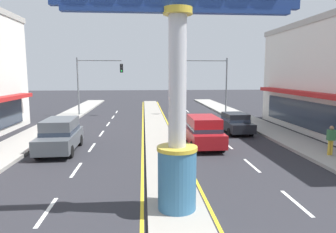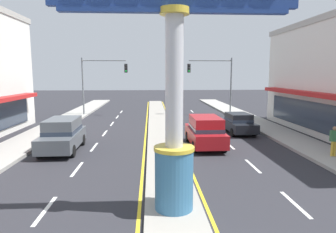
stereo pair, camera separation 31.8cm
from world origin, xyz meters
name	(u,v)px [view 1 (the left image)]	position (x,y,z in m)	size (l,w,h in m)	color
median_strip	(158,132)	(0.00, 18.00, 0.07)	(1.92, 52.00, 0.14)	gray
sidewalk_left	(29,139)	(-8.89, 16.00, 0.09)	(2.67, 60.00, 0.18)	#9E9B93
sidewalk_right	(281,135)	(8.89, 16.00, 0.09)	(2.67, 60.00, 0.18)	#9E9B93
lane_markings	(158,136)	(0.00, 16.65, 0.00)	(8.66, 52.00, 0.01)	silver
district_sign	(177,86)	(0.00, 4.41, 4.12)	(7.45, 1.30, 7.69)	#33668C
traffic_light_left_side	(95,76)	(-6.19, 27.89, 4.25)	(4.86, 0.46, 6.20)	slate
traffic_light_right_side	(211,76)	(6.19, 27.46, 4.25)	(4.86, 0.46, 6.20)	slate
suv_near_right_lane	(203,131)	(2.61, 13.25, 0.98)	(2.02, 4.63, 1.90)	maroon
sedan_far_right_lane	(235,123)	(5.91, 17.53, 0.79)	(2.00, 4.38, 1.53)	black
suv_near_left_lane	(60,135)	(-5.91, 12.80, 0.98)	(2.07, 4.65, 1.90)	#4C5156
pedestrian_near_kerb	(331,139)	(8.88, 10.12, 1.08)	(0.42, 0.26, 1.59)	gold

